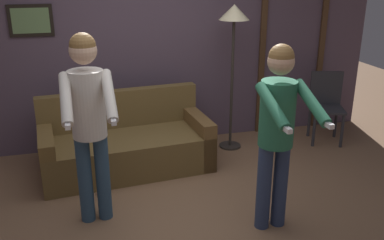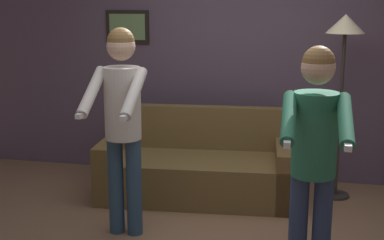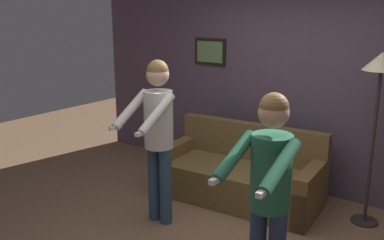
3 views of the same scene
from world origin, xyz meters
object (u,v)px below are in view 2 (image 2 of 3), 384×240
object	(u,v)px
couch	(196,169)
person_standing_left	(122,112)
torchiere_lamp	(344,43)
person_standing_right	(314,146)

from	to	relation	value
couch	person_standing_left	bearing A→B (deg)	-111.59
torchiere_lamp	person_standing_left	world-z (taller)	torchiere_lamp
person_standing_right	person_standing_left	bearing A→B (deg)	161.01
person_standing_left	person_standing_right	world-z (taller)	person_standing_left
person_standing_right	couch	bearing A→B (deg)	126.04
person_standing_left	person_standing_right	xyz separation A→B (m)	(1.53, -0.53, -0.05)
torchiere_lamp	person_standing_right	world-z (taller)	torchiere_lamp
torchiere_lamp	person_standing_right	xyz separation A→B (m)	(-0.26, -1.83, -0.55)
person_standing_right	torchiere_lamp	bearing A→B (deg)	81.81
couch	person_standing_left	world-z (taller)	person_standing_left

